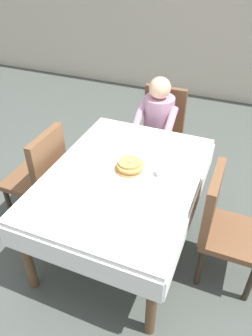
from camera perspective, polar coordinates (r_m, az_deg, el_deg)
The scene contains 14 objects.
ground_plane at distance 2.92m, azimuth -0.42°, elevation -12.66°, with size 14.00×14.00×0.00m, color #474C47.
dining_table_main at distance 2.46m, azimuth -0.48°, elevation -2.73°, with size 1.12×1.52×0.74m.
chair_diner at distance 3.46m, azimuth 6.25°, elevation 7.37°, with size 0.44×0.45×0.93m.
diner_person at distance 3.26m, azimuth 5.59°, elevation 8.26°, with size 0.40×0.43×1.12m.
chair_left_side at distance 2.86m, azimuth -14.87°, elevation -0.80°, with size 0.45×0.44×0.93m.
chair_right_side at distance 2.43m, azimuth 16.79°, elevation -9.21°, with size 0.45×0.44×0.93m.
plate_breakfast at distance 2.43m, azimuth 0.68°, elevation -0.40°, with size 0.28×0.28×0.02m, color white.
breakfast_stack at distance 2.40m, azimuth 0.65°, elevation 0.36°, with size 0.22×0.21×0.08m.
cup_coffee at distance 2.38m, azimuth 6.42°, elevation -0.49°, with size 0.11×0.08×0.08m.
syrup_pitcher at distance 2.55m, azimuth -3.46°, elevation 2.38°, with size 0.08×0.08×0.07m.
fork_left_of_plate at distance 2.48m, azimuth -3.58°, elevation 0.25°, with size 0.18×0.01×0.01m, color silver.
knife_right_of_plate at distance 2.37m, azimuth 4.77°, elevation -1.82°, with size 0.20×0.01×0.01m, color silver.
spoon_near_edge at distance 2.22m, azimuth -2.58°, elevation -4.77°, with size 0.15×0.01×0.01m, color silver.
napkin_folded at distance 2.38m, azimuth -6.87°, elevation -1.71°, with size 0.17×0.12×0.01m, color white.
Camera 1 is at (0.74, -1.75, 2.21)m, focal length 34.26 mm.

